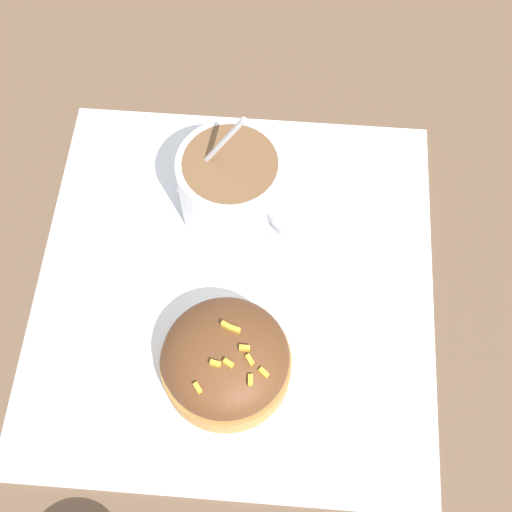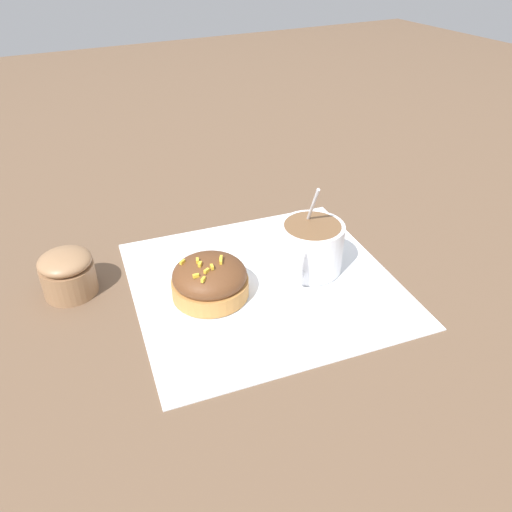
# 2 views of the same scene
# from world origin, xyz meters

# --- Properties ---
(ground_plane) EXTENTS (3.00, 3.00, 0.00)m
(ground_plane) POSITION_xyz_m (0.00, 0.00, 0.00)
(ground_plane) COLOR brown
(paper_napkin) EXTENTS (0.35, 0.34, 0.00)m
(paper_napkin) POSITION_xyz_m (0.00, 0.00, 0.00)
(paper_napkin) COLOR white
(paper_napkin) RESTS_ON ground_plane
(coffee_cup) EXTENTS (0.09, 0.09, 0.12)m
(coffee_cup) POSITION_xyz_m (-0.07, -0.00, 0.04)
(coffee_cup) COLOR white
(coffee_cup) RESTS_ON paper_napkin
(frosted_pastry) EXTENTS (0.09, 0.09, 0.05)m
(frosted_pastry) POSITION_xyz_m (0.07, -0.01, 0.02)
(frosted_pastry) COLOR #C18442
(frosted_pastry) RESTS_ON paper_napkin
(sugar_bowl) EXTENTS (0.06, 0.06, 0.06)m
(sugar_bowl) POSITION_xyz_m (0.22, -0.09, 0.03)
(sugar_bowl) COLOR #99704C
(sugar_bowl) RESTS_ON ground_plane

